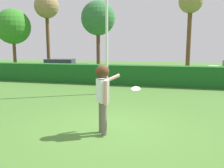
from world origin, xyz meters
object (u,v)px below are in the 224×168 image
at_px(maple_tree, 13,27).
at_px(bare_elm_tree, 191,5).
at_px(birch_tree, 47,7).
at_px(frisbee, 136,89).
at_px(parked_car_blue, 60,66).
at_px(lamppost, 107,12).
at_px(willow_tree, 98,19).
at_px(person, 103,90).

relative_size(maple_tree, bare_elm_tree, 0.92).
distance_m(maple_tree, birch_tree, 3.88).
distance_m(frisbee, bare_elm_tree, 14.02).
relative_size(parked_car_blue, birch_tree, 0.59).
height_order(frisbee, parked_car_blue, parked_car_blue).
distance_m(lamppost, willow_tree, 13.62).
height_order(person, lamppost, lamppost).
xyz_separation_m(maple_tree, willow_tree, (8.13, 2.44, 0.84)).
height_order(frisbee, birch_tree, birch_tree).
bearing_deg(birch_tree, parked_car_blue, -53.34).
bearing_deg(maple_tree, lamppost, -39.76).
bearing_deg(person, parked_car_blue, 120.36).
xyz_separation_m(maple_tree, birch_tree, (2.92, 1.61, 2.00)).
distance_m(parked_car_blue, birch_tree, 8.43).
bearing_deg(lamppost, person, -76.09).
bearing_deg(frisbee, birch_tree, 124.61).
distance_m(person, parked_car_blue, 13.92).
bearing_deg(willow_tree, bare_elm_tree, -27.61).
height_order(birch_tree, willow_tree, birch_tree).
bearing_deg(willow_tree, frisbee, -70.04).
xyz_separation_m(lamppost, birch_tree, (-9.58, 12.00, 2.40)).
height_order(frisbee, lamppost, lamppost).
bearing_deg(parked_car_blue, maple_tree, 152.41).
height_order(person, frisbee, person).
relative_size(lamppost, willow_tree, 1.02).
bearing_deg(maple_tree, frisbee, -46.35).
bearing_deg(bare_elm_tree, maple_tree, 173.05).
height_order(person, birch_tree, birch_tree).
relative_size(person, bare_elm_tree, 0.28).
height_order(person, maple_tree, maple_tree).
bearing_deg(frisbee, maple_tree, 133.65).
bearing_deg(willow_tree, parked_car_blue, -103.21).
relative_size(person, willow_tree, 0.26).
distance_m(bare_elm_tree, willow_tree, 9.66).
bearing_deg(person, lamppost, 103.91).
xyz_separation_m(parked_car_blue, willow_tree, (1.40, 5.96, 4.34)).
bearing_deg(willow_tree, lamppost, -71.23).
relative_size(frisbee, bare_elm_tree, 0.04).
relative_size(lamppost, parked_car_blue, 1.56).
distance_m(person, lamppost, 5.90).
distance_m(person, bare_elm_tree, 14.41).
xyz_separation_m(person, willow_tree, (-5.63, 17.96, 3.87)).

